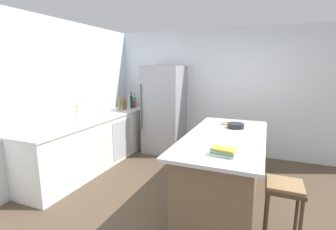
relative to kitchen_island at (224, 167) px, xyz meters
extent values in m
plane|color=#4C3D2D|center=(-0.32, -0.28, -0.47)|extent=(7.20, 7.20, 0.00)
cube|color=silver|center=(-0.32, 1.97, 0.83)|extent=(6.00, 0.10, 2.60)
cube|color=silver|center=(-2.77, -0.28, 0.83)|extent=(0.10, 6.00, 2.60)
cube|color=silver|center=(-2.41, 0.31, -0.02)|extent=(0.62, 3.00, 0.89)
cube|color=silver|center=(-2.41, 0.31, 0.44)|extent=(0.65, 3.03, 0.03)
cube|color=#B2B5BA|center=(-2.09, 0.69, -0.02)|extent=(0.01, 0.60, 0.74)
cube|color=#7A6047|center=(0.00, 0.00, -0.03)|extent=(0.86, 2.02, 0.88)
cube|color=silver|center=(0.00, 0.00, 0.43)|extent=(1.02, 2.22, 0.04)
cube|color=#93969B|center=(-1.55, 1.55, 0.46)|extent=(0.79, 0.74, 1.85)
cylinder|color=#4C4C51|center=(-1.91, 1.16, 0.55)|extent=(0.02, 0.02, 0.93)
cylinder|color=#473828|center=(0.56, -0.85, -0.15)|extent=(0.04, 0.04, 0.62)
cylinder|color=#473828|center=(0.86, -0.85, -0.15)|extent=(0.04, 0.04, 0.62)
cylinder|color=#473828|center=(0.56, -0.55, -0.15)|extent=(0.04, 0.04, 0.62)
cylinder|color=#473828|center=(0.86, -0.55, -0.15)|extent=(0.04, 0.04, 0.62)
cube|color=#473828|center=(0.71, -0.70, 0.18)|extent=(0.36, 0.36, 0.04)
cube|color=olive|center=(0.71, -0.70, 0.21)|extent=(0.34, 0.34, 0.03)
cylinder|color=silver|center=(-2.47, 0.16, 0.46)|extent=(0.05, 0.05, 0.02)
cylinder|color=silver|center=(-2.47, 0.16, 0.61)|extent=(0.02, 0.02, 0.28)
cylinder|color=silver|center=(-2.41, 0.16, 0.73)|extent=(0.14, 0.02, 0.02)
cylinder|color=silver|center=(-2.39, -0.15, 0.52)|extent=(0.07, 0.07, 0.13)
cylinder|color=#4C7F3D|center=(-2.40, -0.14, 0.61)|extent=(0.01, 0.03, 0.22)
sphere|color=yellow|center=(-2.40, -0.14, 0.72)|extent=(0.04, 0.04, 0.04)
cylinder|color=#4C7F3D|center=(-2.39, -0.15, 0.62)|extent=(0.01, 0.02, 0.23)
sphere|color=yellow|center=(-2.39, -0.15, 0.73)|extent=(0.04, 0.04, 0.04)
cylinder|color=#4C7F3D|center=(-2.38, -0.14, 0.62)|extent=(0.01, 0.04, 0.24)
sphere|color=yellow|center=(-2.38, -0.14, 0.74)|extent=(0.04, 0.04, 0.04)
cylinder|color=gray|center=(-2.36, 0.55, 0.46)|extent=(0.14, 0.14, 0.01)
cylinder|color=white|center=(-2.36, 0.55, 0.59)|extent=(0.11, 0.11, 0.26)
cylinder|color=gray|center=(-2.36, 0.55, 0.74)|extent=(0.02, 0.02, 0.04)
cylinder|color=#8CB79E|center=(-2.38, 1.71, 0.56)|extent=(0.08, 0.08, 0.21)
cylinder|color=#8CB79E|center=(-2.38, 1.71, 0.70)|extent=(0.03, 0.03, 0.08)
cylinder|color=black|center=(-2.38, 1.71, 0.75)|extent=(0.03, 0.03, 0.01)
cylinder|color=red|center=(-2.34, 1.62, 0.53)|extent=(0.05, 0.05, 0.15)
cylinder|color=red|center=(-2.34, 1.62, 0.62)|extent=(0.02, 0.02, 0.05)
cylinder|color=black|center=(-2.34, 1.62, 0.65)|extent=(0.02, 0.02, 0.01)
cylinder|color=#19381E|center=(-2.36, 1.53, 0.59)|extent=(0.07, 0.07, 0.27)
cylinder|color=#19381E|center=(-2.36, 1.53, 0.76)|extent=(0.03, 0.03, 0.08)
cylinder|color=black|center=(-2.36, 1.53, 0.81)|extent=(0.03, 0.03, 0.01)
cylinder|color=silver|center=(-2.36, 1.43, 0.58)|extent=(0.07, 0.07, 0.26)
cylinder|color=silver|center=(-2.36, 1.43, 0.74)|extent=(0.02, 0.02, 0.07)
cylinder|color=black|center=(-2.36, 1.43, 0.78)|extent=(0.03, 0.03, 0.01)
cylinder|color=#994C23|center=(-2.45, 1.34, 0.57)|extent=(0.05, 0.05, 0.23)
cylinder|color=#994C23|center=(-2.45, 1.34, 0.72)|extent=(0.02, 0.02, 0.08)
cylinder|color=black|center=(-2.45, 1.34, 0.77)|extent=(0.02, 0.02, 0.01)
cylinder|color=brown|center=(-2.37, 1.24, 0.55)|extent=(0.08, 0.08, 0.19)
cylinder|color=brown|center=(-2.37, 1.24, 0.68)|extent=(0.03, 0.03, 0.07)
cylinder|color=black|center=(-2.37, 1.24, 0.72)|extent=(0.03, 0.03, 0.01)
cylinder|color=olive|center=(-2.42, 1.14, 0.58)|extent=(0.06, 0.06, 0.25)
cylinder|color=olive|center=(-2.42, 1.14, 0.75)|extent=(0.02, 0.02, 0.08)
cylinder|color=black|center=(-2.42, 1.14, 0.79)|extent=(0.02, 0.02, 0.01)
cube|color=silver|center=(0.10, -0.76, 0.47)|extent=(0.24, 0.17, 0.03)
cube|color=#4C7F60|center=(0.10, -0.76, 0.50)|extent=(0.25, 0.20, 0.03)
cube|color=gold|center=(0.10, -0.76, 0.52)|extent=(0.27, 0.19, 0.03)
cylinder|color=black|center=(0.07, 0.48, 0.49)|extent=(0.25, 0.25, 0.07)
cube|color=#9E7042|center=(-0.03, 0.71, 0.46)|extent=(0.32, 0.24, 0.02)
camera|label=1|loc=(0.48, -3.21, 1.36)|focal=26.00mm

